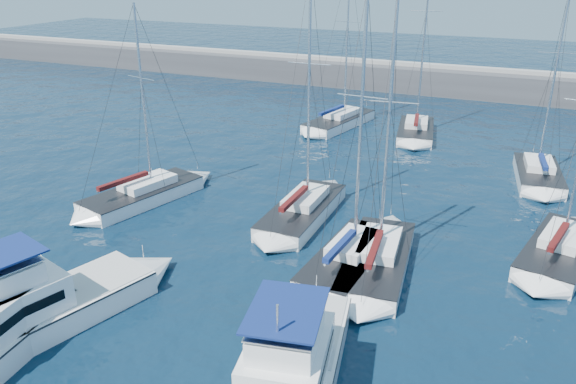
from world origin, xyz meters
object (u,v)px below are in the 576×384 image
at_px(motor_yacht_port_outer, 6,332).
at_px(sailboat_mid_c, 349,259).
at_px(sailboat_mid_e, 559,251).
at_px(sailboat_mid_d, 377,260).
at_px(sailboat_mid_a, 143,194).
at_px(motor_yacht_stbd_inner, 291,366).
at_px(sailboat_back_c, 538,174).
at_px(sailboat_back_a, 339,121).
at_px(sailboat_mid_b, 303,210).
at_px(motor_yacht_port_inner, 26,312).
at_px(sailboat_back_b, 416,130).

relative_size(motor_yacht_port_outer, sailboat_mid_c, 0.43).
bearing_deg(sailboat_mid_e, motor_yacht_port_outer, -127.38).
bearing_deg(sailboat_mid_d, sailboat_mid_e, 23.02).
distance_m(sailboat_mid_a, sailboat_mid_e, 26.30).
bearing_deg(motor_yacht_stbd_inner, sailboat_mid_a, 131.50).
xyz_separation_m(sailboat_mid_a, sailboat_mid_d, (17.17, -2.43, 0.01)).
xyz_separation_m(sailboat_mid_c, sailboat_back_c, (9.10, 17.94, 0.01)).
distance_m(motor_yacht_port_outer, sailboat_mid_d, 18.08).
bearing_deg(motor_yacht_stbd_inner, sailboat_mid_c, 83.92).
distance_m(sailboat_mid_c, sailboat_mid_e, 11.80).
height_order(motor_yacht_stbd_inner, sailboat_back_a, sailboat_back_a).
relative_size(sailboat_mid_b, sailboat_mid_c, 1.06).
distance_m(motor_yacht_port_inner, sailboat_mid_c, 15.92).
bearing_deg(sailboat_back_a, motor_yacht_port_outer, -79.90).
relative_size(sailboat_back_a, sailboat_back_c, 1.07).
relative_size(motor_yacht_port_outer, sailboat_back_a, 0.40).
relative_size(sailboat_mid_d, sailboat_back_a, 0.89).
xyz_separation_m(motor_yacht_port_outer, sailboat_mid_d, (12.59, 12.96, -0.43)).
xyz_separation_m(motor_yacht_port_outer, sailboat_mid_a, (-4.58, 15.39, -0.44)).
bearing_deg(sailboat_mid_c, sailboat_mid_a, 173.84).
bearing_deg(motor_yacht_port_inner, sailboat_mid_d, 59.53).
bearing_deg(sailboat_mid_c, motor_yacht_port_inner, -130.72).
bearing_deg(motor_yacht_stbd_inner, sailboat_back_b, 83.16).
bearing_deg(sailboat_mid_e, motor_yacht_stbd_inner, -109.17).
bearing_deg(sailboat_mid_b, sailboat_back_a, 102.26).
height_order(motor_yacht_port_inner, sailboat_back_b, sailboat_back_b).
bearing_deg(sailboat_mid_b, motor_yacht_port_inner, -112.58).
distance_m(sailboat_mid_b, sailboat_mid_c, 6.71).
xyz_separation_m(sailboat_mid_c, sailboat_mid_d, (1.43, 0.50, -0.02)).
bearing_deg(sailboat_back_c, sailboat_mid_e, -90.67).
bearing_deg(sailboat_back_b, sailboat_mid_c, -95.57).
distance_m(sailboat_mid_e, sailboat_back_c, 12.47).
distance_m(sailboat_mid_c, sailboat_back_a, 27.85).
bearing_deg(sailboat_back_c, motor_yacht_stbd_inner, -113.37).
bearing_deg(sailboat_mid_a, sailboat_mid_d, 7.25).
height_order(sailboat_mid_d, sailboat_back_a, sailboat_back_a).
distance_m(motor_yacht_stbd_inner, sailboat_back_b, 35.69).
relative_size(motor_yacht_port_outer, sailboat_mid_d, 0.44).
height_order(sailboat_back_a, sailboat_back_c, sailboat_back_a).
xyz_separation_m(motor_yacht_port_outer, motor_yacht_stbd_inner, (11.99, 2.63, 0.19)).
height_order(sailboat_mid_c, sailboat_mid_d, sailboat_mid_c).
bearing_deg(sailboat_mid_e, sailboat_mid_c, -139.21).
bearing_deg(motor_yacht_stbd_inner, motor_yacht_port_outer, -178.54).
bearing_deg(sailboat_back_a, sailboat_mid_a, -92.53).
bearing_deg(sailboat_mid_b, sailboat_mid_d, -35.59).
distance_m(motor_yacht_port_outer, sailboat_back_a, 38.72).
relative_size(sailboat_mid_a, sailboat_back_b, 0.74).
bearing_deg(sailboat_back_c, sailboat_mid_b, -143.17).
height_order(sailboat_mid_d, sailboat_back_c, sailboat_back_c).
xyz_separation_m(motor_yacht_port_outer, sailboat_mid_c, (11.16, 12.46, -0.42)).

